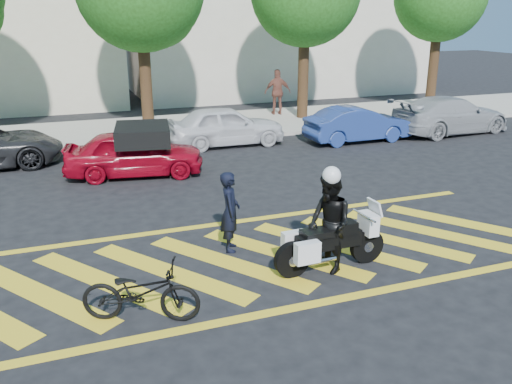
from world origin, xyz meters
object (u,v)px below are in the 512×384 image
object	(u,v)px
officer_moto	(329,223)
parked_right	(358,124)
bicycle	(141,292)
red_convertible	(134,153)
parked_mid_right	(226,126)
police_motorcycle	(329,243)
parked_far_right	(450,115)
officer_bike	(230,211)

from	to	relation	value
officer_moto	parked_right	world-z (taller)	officer_moto
bicycle	red_convertible	xyz separation A→B (m)	(1.05, 7.69, 0.18)
officer_moto	parked_mid_right	world-z (taller)	officer_moto
bicycle	police_motorcycle	xyz separation A→B (m)	(3.41, 0.52, 0.06)
parked_right	parked_far_right	xyz separation A→B (m)	(4.01, -0.00, 0.07)
bicycle	officer_bike	bearing A→B (deg)	-23.54
bicycle	red_convertible	world-z (taller)	red_convertible
police_motorcycle	parked_right	world-z (taller)	parked_right
officer_bike	police_motorcycle	xyz separation A→B (m)	(1.38, -1.44, -0.26)
officer_bike	parked_far_right	distance (m)	13.24
officer_bike	parked_mid_right	distance (m)	8.69
red_convertible	parked_mid_right	world-z (taller)	parked_mid_right
officer_bike	officer_moto	world-z (taller)	officer_moto
parked_far_right	officer_bike	bearing A→B (deg)	118.47
parked_right	parked_far_right	distance (m)	4.01
officer_moto	parked_far_right	distance (m)	13.03
bicycle	parked_right	xyz separation A→B (m)	(9.11, 9.20, 0.16)
officer_moto	parked_right	xyz separation A→B (m)	(5.71, 8.68, -0.27)
red_convertible	officer_bike	bearing A→B (deg)	-160.90
officer_bike	parked_right	distance (m)	10.13
parked_mid_right	parked_far_right	world-z (taller)	parked_far_right
officer_bike	parked_far_right	size ratio (longest dim) A/B	0.33
parked_mid_right	parked_far_right	size ratio (longest dim) A/B	0.84
red_convertible	parked_right	xyz separation A→B (m)	(8.06, 1.51, -0.03)
parked_right	officer_bike	bearing A→B (deg)	134.89
parked_right	police_motorcycle	bearing A→B (deg)	145.95
bicycle	parked_right	world-z (taller)	parked_right
bicycle	parked_right	size ratio (longest dim) A/B	0.47
bicycle	officer_moto	bearing A→B (deg)	-58.78
bicycle	parked_mid_right	size ratio (longest dim) A/B	0.44
parked_mid_right	parked_far_right	bearing A→B (deg)	-95.84
officer_moto	red_convertible	distance (m)	7.55
police_motorcycle	parked_far_right	bearing A→B (deg)	39.51
police_motorcycle	officer_moto	distance (m)	0.37
bicycle	parked_far_right	world-z (taller)	parked_far_right
bicycle	parked_right	distance (m)	12.95
officer_bike	parked_far_right	world-z (taller)	officer_bike
officer_bike	bicycle	world-z (taller)	officer_bike
red_convertible	parked_mid_right	distance (m)	4.36
officer_bike	red_convertible	world-z (taller)	officer_bike
officer_bike	parked_far_right	xyz separation A→B (m)	(11.08, 7.24, -0.09)
red_convertible	parked_right	world-z (taller)	red_convertible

